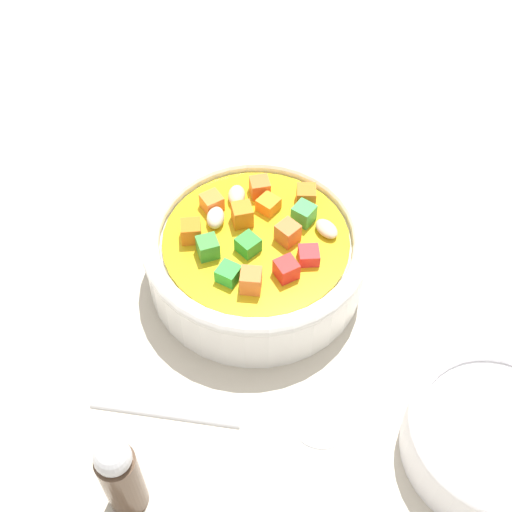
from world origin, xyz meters
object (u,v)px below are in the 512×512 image
(pepper_shaker, at_px, (121,476))
(soup_bowl_main, at_px, (256,253))
(spoon, at_px, (225,418))

(pepper_shaker, bearing_deg, soup_bowl_main, 3.53)
(spoon, xyz_separation_m, pepper_shaker, (-0.08, 0.03, 0.04))
(spoon, height_order, pepper_shaker, pepper_shaker)
(soup_bowl_main, distance_m, spoon, 0.14)
(soup_bowl_main, distance_m, pepper_shaker, 0.21)
(soup_bowl_main, xyz_separation_m, spoon, (-0.13, -0.04, -0.03))
(soup_bowl_main, xyz_separation_m, pepper_shaker, (-0.21, -0.01, 0.01))
(soup_bowl_main, relative_size, pepper_shaker, 2.18)
(soup_bowl_main, height_order, spoon, soup_bowl_main)
(spoon, distance_m, pepper_shaker, 0.09)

